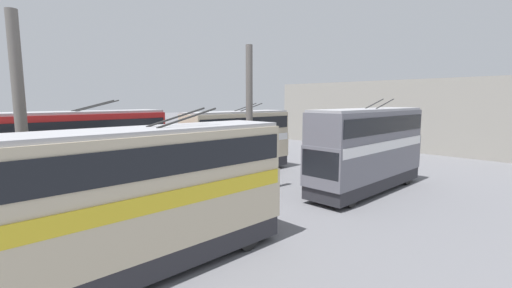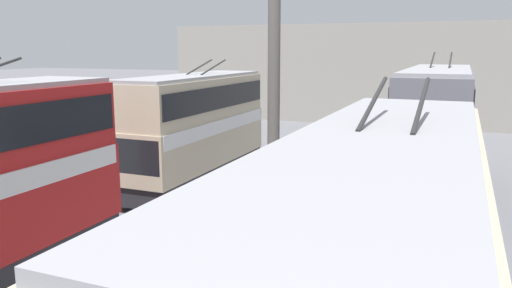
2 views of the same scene
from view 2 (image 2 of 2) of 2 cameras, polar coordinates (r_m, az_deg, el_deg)
depot_back_wall at (r=39.80m, az=14.32°, el=7.64°), size 0.50×36.00×7.88m
support_column_far at (r=16.46m, az=2.04°, el=5.32°), size 0.73×0.73×8.91m
bus_left_near at (r=7.27m, az=13.60°, el=-15.33°), size 9.77×2.54×5.44m
bus_left_far at (r=21.16m, az=19.84°, el=2.09°), size 10.18×2.54×5.79m
bus_right_mid at (r=21.63m, az=-6.99°, el=2.31°), size 9.11×2.54×5.45m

